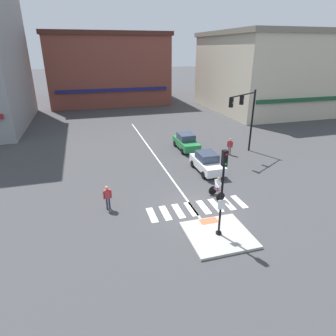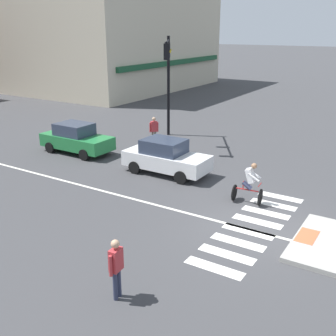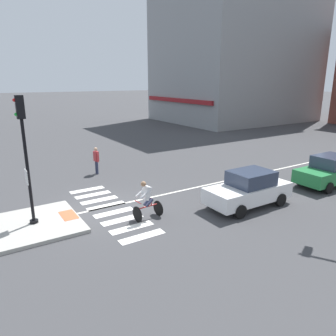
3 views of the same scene
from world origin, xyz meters
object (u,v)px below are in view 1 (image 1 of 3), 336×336
Objects in this scene: cyclist at (218,187)px; car_green_eastbound_far at (186,142)px; pedestrian_at_curb_left at (108,196)px; pedestrian_waiting_far_side at (230,145)px; car_white_eastbound_mid at (207,162)px; signal_pole at (222,186)px; traffic_light_mast at (246,111)px.

car_green_eastbound_far is at bearing 82.14° from cyclist.
cyclist is 7.47m from pedestrian_at_curb_left.
pedestrian_waiting_far_side is at bearing 30.20° from pedestrian_at_curb_left.
cyclist is (-1.22, -4.63, 0.06)m from car_white_eastbound_mid.
cyclist is at bearing -104.76° from car_white_eastbound_mid.
traffic_light_mast reaches higher than signal_pole.
traffic_light_mast reaches higher than cyclist.
signal_pole is 1.20× the size of car_white_eastbound_mid.
signal_pole is 0.81× the size of traffic_light_mast.
signal_pole is at bearing -102.56° from car_green_eastbound_far.
car_white_eastbound_mid is at bearing -92.34° from car_green_eastbound_far.
traffic_light_mast is at bearing 50.70° from cyclist.
signal_pole is 1.20× the size of car_green_eastbound_far.
cyclist is 1.01× the size of pedestrian_waiting_far_side.
car_white_eastbound_mid is at bearing 75.24° from cyclist.
car_green_eastbound_far is (-4.85, 2.90, -3.44)m from traffic_light_mast.
signal_pole is 7.64m from pedestrian_at_curb_left.
pedestrian_waiting_far_side reaches higher than car_green_eastbound_far.
pedestrian_waiting_far_side is (5.03, 7.87, 0.11)m from cyclist.
pedestrian_waiting_far_side is (3.81, 3.24, 0.17)m from car_white_eastbound_mid.
pedestrian_at_curb_left is (-8.67, -4.02, 0.17)m from car_white_eastbound_mid.
traffic_light_mast is 3.66× the size of pedestrian_at_curb_left.
traffic_light_mast reaches higher than car_white_eastbound_mid.
car_white_eastbound_mid is at bearing 70.84° from signal_pole.
car_green_eastbound_far is 13.40m from pedestrian_at_curb_left.
cyclist is (-1.46, -10.61, 0.06)m from car_green_eastbound_far.
traffic_light_mast is 3.66× the size of pedestrian_waiting_far_side.
signal_pole is 9.52m from car_white_eastbound_mid.
traffic_light_mast is 3.51m from pedestrian_waiting_far_side.
car_white_eastbound_mid is 9.56m from pedestrian_at_curb_left.
pedestrian_waiting_far_side is (6.84, 11.96, -2.13)m from signal_pole.
pedestrian_waiting_far_side is at bearing -37.65° from car_green_eastbound_far.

